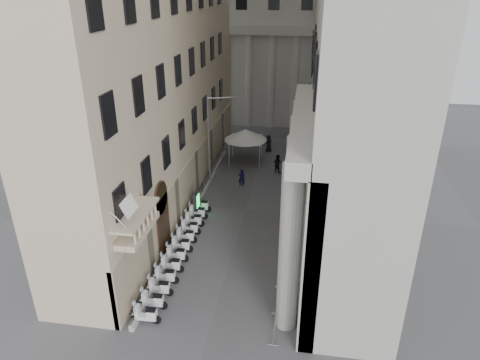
{
  "coord_description": "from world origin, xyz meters",
  "views": [
    {
      "loc": [
        4.55,
        -13.12,
        17.86
      ],
      "look_at": [
        0.1,
        15.55,
        4.5
      ],
      "focal_mm": 32.0,
      "sensor_mm": 36.0,
      "label": 1
    }
  ],
  "objects_px": {
    "street_lamp": "(212,134)",
    "info_kiosk": "(197,203)",
    "scooter_0": "(147,323)",
    "pedestrian_b": "(277,163)",
    "security_tent": "(246,135)",
    "pedestrian_a": "(242,178)"
  },
  "relations": [
    {
      "from": "info_kiosk",
      "to": "pedestrian_a",
      "type": "relative_size",
      "value": 1.2
    },
    {
      "from": "scooter_0",
      "to": "security_tent",
      "type": "xyz_separation_m",
      "value": [
        2.23,
        25.16,
        3.12
      ]
    },
    {
      "from": "scooter_0",
      "to": "pedestrian_b",
      "type": "height_order",
      "value": "pedestrian_b"
    },
    {
      "from": "street_lamp",
      "to": "pedestrian_b",
      "type": "bearing_deg",
      "value": 13.9
    },
    {
      "from": "scooter_0",
      "to": "street_lamp",
      "type": "relative_size",
      "value": 0.18
    },
    {
      "from": "pedestrian_a",
      "to": "pedestrian_b",
      "type": "xyz_separation_m",
      "value": [
        3.15,
        3.87,
        0.11
      ]
    },
    {
      "from": "scooter_0",
      "to": "pedestrian_b",
      "type": "bearing_deg",
      "value": -16.26
    },
    {
      "from": "security_tent",
      "to": "pedestrian_b",
      "type": "distance_m",
      "value": 4.71
    },
    {
      "from": "scooter_0",
      "to": "street_lamp",
      "type": "bearing_deg",
      "value": -1.57
    },
    {
      "from": "scooter_0",
      "to": "info_kiosk",
      "type": "xyz_separation_m",
      "value": [
        -0.28,
        12.99,
        1.04
      ]
    },
    {
      "from": "scooter_0",
      "to": "street_lamp",
      "type": "distance_m",
      "value": 19.97
    },
    {
      "from": "security_tent",
      "to": "street_lamp",
      "type": "distance_m",
      "value": 6.63
    },
    {
      "from": "pedestrian_a",
      "to": "pedestrian_b",
      "type": "height_order",
      "value": "pedestrian_b"
    },
    {
      "from": "security_tent",
      "to": "pedestrian_b",
      "type": "xyz_separation_m",
      "value": [
        3.56,
        -2.22,
        -2.15
      ]
    },
    {
      "from": "scooter_0",
      "to": "info_kiosk",
      "type": "bearing_deg",
      "value": -0.88
    },
    {
      "from": "scooter_0",
      "to": "street_lamp",
      "type": "xyz_separation_m",
      "value": [
        -0.18,
        19.31,
        5.09
      ]
    },
    {
      "from": "street_lamp",
      "to": "info_kiosk",
      "type": "height_order",
      "value": "street_lamp"
    },
    {
      "from": "info_kiosk",
      "to": "pedestrian_a",
      "type": "distance_m",
      "value": 6.75
    },
    {
      "from": "scooter_0",
      "to": "pedestrian_b",
      "type": "xyz_separation_m",
      "value": [
        5.79,
        22.94,
        0.97
      ]
    },
    {
      "from": "scooter_0",
      "to": "street_lamp",
      "type": "height_order",
      "value": "street_lamp"
    },
    {
      "from": "scooter_0",
      "to": "info_kiosk",
      "type": "distance_m",
      "value": 13.03
    },
    {
      "from": "security_tent",
      "to": "scooter_0",
      "type": "bearing_deg",
      "value": -95.06
    }
  ]
}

